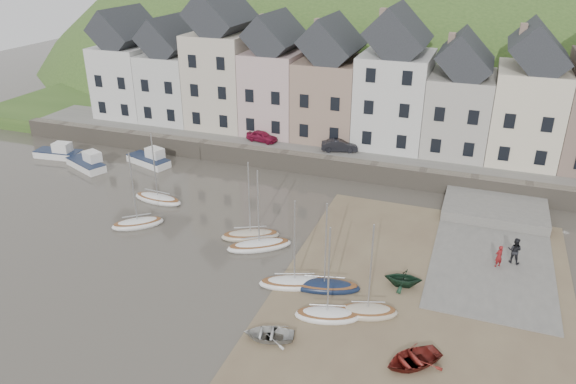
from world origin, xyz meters
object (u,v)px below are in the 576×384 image
at_px(rowboat_white, 269,334).
at_px(car_left, 262,136).
at_px(person_red, 499,256).
at_px(rowboat_green, 403,278).
at_px(rowboat_red, 413,359).
at_px(person_dark, 515,250).
at_px(car_right, 340,145).
at_px(sailboat_0, 158,199).

bearing_deg(rowboat_white, car_left, -170.38).
distance_m(rowboat_white, person_red, 16.95).
bearing_deg(rowboat_green, person_red, 120.11).
xyz_separation_m(person_red, car_left, (-23.13, 14.06, 1.24)).
bearing_deg(rowboat_red, person_dark, 113.79).
xyz_separation_m(rowboat_white, car_right, (-3.12, 26.17, 1.83)).
bearing_deg(person_red, person_dark, -178.10).
relative_size(sailboat_0, person_dark, 3.35).
bearing_deg(rowboat_red, sailboat_0, -162.21).
bearing_deg(rowboat_red, car_left, 172.77).
xyz_separation_m(rowboat_green, rowboat_red, (1.64, -6.99, -0.29)).
xyz_separation_m(person_red, person_dark, (0.98, 0.90, 0.14)).
xyz_separation_m(rowboat_red, person_dark, (5.01, 12.33, 0.67)).
height_order(sailboat_0, person_red, sailboat_0).
xyz_separation_m(rowboat_red, person_red, (4.03, 11.43, 0.53)).
bearing_deg(car_left, rowboat_white, -146.88).
xyz_separation_m(person_dark, car_left, (-24.12, 13.16, 1.09)).
relative_size(rowboat_green, person_red, 1.48).
height_order(rowboat_green, car_right, car_right).
height_order(person_red, car_right, car_right).
xyz_separation_m(rowboat_white, person_red, (11.85, 12.11, 0.57)).
distance_m(person_dark, car_right, 20.71).
height_order(person_red, person_dark, person_dark).
relative_size(sailboat_0, rowboat_green, 2.67).
height_order(rowboat_white, car_right, car_right).
bearing_deg(rowboat_red, person_red, 116.51).
bearing_deg(car_right, rowboat_white, 170.36).
relative_size(rowboat_white, person_red, 1.77).
distance_m(rowboat_red, car_right, 27.80).
relative_size(rowboat_red, car_right, 0.91).
relative_size(sailboat_0, car_right, 1.80).
distance_m(sailboat_0, rowboat_red, 26.42).
bearing_deg(car_right, rowboat_green, -169.76).
relative_size(person_dark, car_left, 0.58).
height_order(rowboat_red, person_dark, person_dark).
distance_m(sailboat_0, rowboat_green, 22.34).
distance_m(rowboat_green, car_right, 20.76).
relative_size(car_left, car_right, 0.93).
height_order(rowboat_red, car_left, car_left).
xyz_separation_m(rowboat_white, car_left, (-11.28, 26.17, 1.80)).
xyz_separation_m(sailboat_0, rowboat_green, (21.66, -5.47, 0.42)).
relative_size(rowboat_white, person_dark, 1.51).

